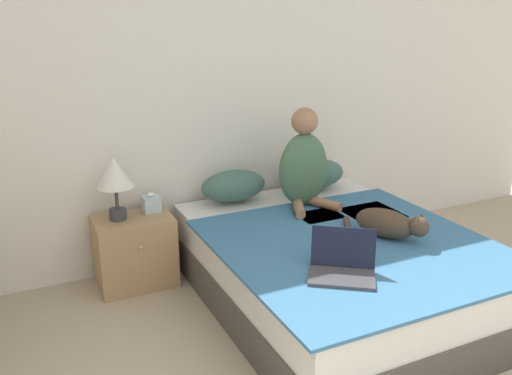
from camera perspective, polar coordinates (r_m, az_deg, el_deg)
The scene contains 10 objects.
wall_back at distance 4.25m, azimuth -0.34°, elevation 9.88°, with size 6.09×0.05×2.55m.
bed at distance 3.67m, azimuth 8.34°, elevation -8.47°, with size 1.64×2.07×0.51m.
pillow_near at distance 4.07m, azimuth -2.39°, elevation 0.18°, with size 0.50×0.30×0.23m.
pillow_far at distance 4.39m, azimuth 6.22°, elevation 1.43°, with size 0.50×0.30×0.23m.
person_sitting at distance 3.93m, azimuth 5.06°, elevation 2.36°, with size 0.39×0.38×0.72m.
cat_tabby at distance 3.51m, azimuth 13.82°, elevation -3.70°, with size 0.37×0.59×0.20m.
laptop_open at distance 3.00m, azimuth 9.07°, elevation -8.21°, with size 0.45×0.43×0.24m.
nightstand at distance 3.97m, azimuth -12.64°, elevation -6.57°, with size 0.54×0.40×0.51m.
table_lamp at distance 3.77m, azimuth -14.66°, elevation 1.25°, with size 0.25×0.25×0.45m.
tissue_box at distance 3.96m, azimuth -10.97°, elevation -1.66°, with size 0.12×0.12×0.14m.
Camera 1 is at (-1.79, -0.68, 1.89)m, focal length 38.00 mm.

